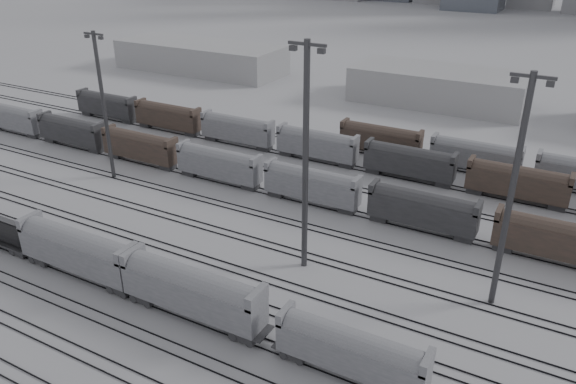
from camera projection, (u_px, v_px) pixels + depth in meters
The scene contains 13 objects.
ground at pixel (123, 297), 63.79m from camera, with size 900.00×900.00×0.00m, color #B1B1B6.
tracks at pixel (213, 231), 77.61m from camera, with size 220.00×71.50×0.16m.
hopper_car_a at pixel (78, 249), 66.23m from camera, with size 16.71×3.32×5.98m.
hopper_car_b at pixel (192, 289), 58.86m from camera, with size 16.81×3.34×6.01m.
hopper_car_c at pixel (351, 350), 51.18m from camera, with size 14.46×2.87×5.17m.
light_mast_b at pixel (103, 103), 89.22m from camera, with size 3.85×0.62×24.07m.
light_mast_c at pixel (306, 155), 63.65m from camera, with size 4.43×0.71×27.67m.
light_mast_d at pixel (512, 191), 57.10m from camera, with size 4.18×0.67×26.10m.
bg_string_near at pixel (312, 186), 84.45m from camera, with size 151.00×3.00×5.60m.
bg_string_mid at pixel (409, 163), 92.76m from camera, with size 151.00×3.00×5.60m.
bg_string_far at pixel (528, 167), 91.47m from camera, with size 66.00×3.00×5.60m.
warehouse_left at pixel (200, 57), 163.51m from camera, with size 50.00×18.00×8.00m, color #AAAAAD.
warehouse_mid at pixel (439, 86), 132.97m from camera, with size 40.00×18.00×8.00m, color #AAAAAD.
Camera 1 is at (41.86, -36.95, 38.08)m, focal length 35.00 mm.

